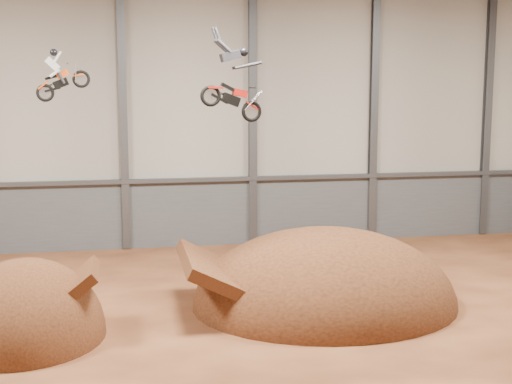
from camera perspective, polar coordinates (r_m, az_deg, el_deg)
floor at (r=23.89m, az=-1.71°, el=-12.21°), size 40.00×40.00×0.00m
back_wall at (r=37.25m, az=-5.41°, el=6.28°), size 40.00×0.10×14.00m
lower_band_back at (r=37.73m, az=-5.28°, el=-1.71°), size 39.80×0.18×3.50m
steel_rail at (r=37.30m, az=-5.30°, el=0.97°), size 39.80×0.35×0.20m
steel_column_2 at (r=36.89m, az=-10.57°, el=6.15°), size 0.40×0.36×13.90m
steel_column_3 at (r=37.51m, az=-0.28°, el=6.34°), size 0.40×0.36×13.90m
steel_column_4 at (r=39.27m, az=9.39°, el=6.33°), size 0.40×0.36×13.90m
steel_column_5 at (r=42.03m, az=18.01°, el=6.17°), size 0.40×0.36×13.90m
takeoff_ramp at (r=25.86m, az=-17.90°, el=-11.00°), size 5.35×6.17×5.35m
landing_ramp at (r=28.25m, az=5.50°, el=-8.92°), size 10.31×9.12×5.95m
fmx_rider_a at (r=28.15m, az=-14.97°, el=9.49°), size 2.67×1.03×2.50m
fmx_rider_b at (r=25.75m, az=-2.28°, el=9.29°), size 3.97×1.37×3.63m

